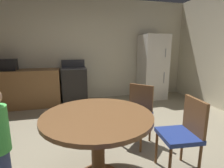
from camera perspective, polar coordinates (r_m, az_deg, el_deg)
The scene contains 9 objects.
ground_plane at distance 2.45m, azimuth 1.29°, elevation -23.29°, with size 14.00×14.00×0.00m, color gray.
wall_back at distance 4.88m, azimuth -8.16°, elevation 11.02°, with size 6.02×0.12×2.70m, color beige.
kitchen_counter at distance 4.71m, azimuth -28.66°, elevation -1.41°, with size 1.96×0.60×0.90m, color olive.
oven_range at distance 4.56m, azimuth -12.27°, elevation -0.38°, with size 0.60×0.60×1.10m.
refrigerator at distance 5.00m, azimuth 13.20°, elevation 5.45°, with size 0.68×0.68×1.76m.
microwave at distance 4.67m, azimuth -31.61°, elevation 5.42°, with size 0.44×0.32×0.26m, color black.
dining_table at distance 1.83m, azimuth -4.76°, elevation -14.66°, with size 1.12×1.12×0.76m.
chair_northeast at distance 2.64m, azimuth 8.40°, elevation -8.51°, with size 0.57×0.57×0.87m.
chair_east at distance 2.16m, azimuth 22.64°, elevation -14.07°, with size 0.44×0.44×0.87m.
Camera 1 is at (-0.55, -1.93, 1.41)m, focal length 27.74 mm.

